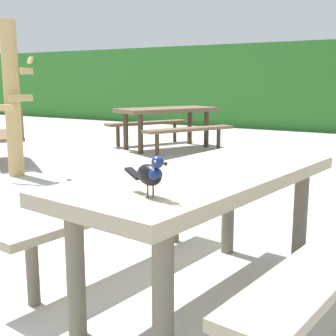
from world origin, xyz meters
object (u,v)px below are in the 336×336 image
park_bench_side (9,130)px  picnic_table_mid_left (167,118)px  bird_grackle (151,174)px  picnic_table_foreground (205,204)px

park_bench_side → picnic_table_mid_left: bearing=62.3°
bird_grackle → picnic_table_mid_left: size_ratio=0.12×
picnic_table_foreground → picnic_table_mid_left: bearing=123.5°
bird_grackle → park_bench_side: (-4.58, 3.07, -0.35)m
picnic_table_foreground → park_bench_side: size_ratio=1.35×
picnic_table_mid_left → park_bench_side: bearing=-117.7°
picnic_table_foreground → park_bench_side: park_bench_side is taller
bird_grackle → picnic_table_mid_left: 6.44m
bird_grackle → park_bench_side: 5.53m
picnic_table_foreground → picnic_table_mid_left: size_ratio=0.84×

